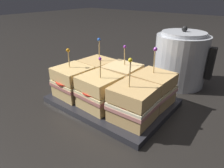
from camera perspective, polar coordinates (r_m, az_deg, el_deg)
ground_plane at (r=0.65m, az=0.00°, el=-5.44°), size 6.00×6.00×0.00m
serving_platter at (r=0.65m, az=0.00°, el=-4.75°), size 0.36×0.27×0.02m
sandwich_front_left at (r=0.66m, az=-11.02°, el=0.71°), size 0.11×0.12×0.16m
sandwich_front_center at (r=0.58m, az=-3.56°, el=-2.13°), size 0.11×0.11×0.15m
sandwich_front_right at (r=0.52m, az=6.06°, el=-5.52°), size 0.11×0.11×0.17m
sandwich_back_left at (r=0.73m, az=-4.20°, el=3.44°), size 0.11×0.11×0.17m
sandwich_back_center at (r=0.66m, az=2.92°, el=1.36°), size 0.11×0.11×0.16m
sandwich_back_right at (r=0.61m, az=11.70°, el=-1.34°), size 0.11×0.11×0.17m
kettle_steel at (r=0.80m, az=18.95°, el=6.72°), size 0.21×0.19×0.22m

